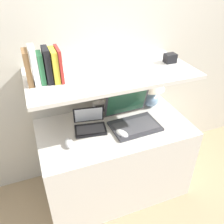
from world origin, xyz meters
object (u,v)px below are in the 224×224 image
Objects in this scene: laptop_large at (132,118)px; book_red at (59,64)px; table_lamp at (152,86)px; book_yellow at (54,65)px; router_box at (99,107)px; book_white at (34,66)px; computer_mouse at (122,134)px; book_black at (47,65)px; book_brown at (28,68)px; shelf_gadget at (170,58)px; laptop_small at (90,125)px; second_mouse at (69,143)px; book_green at (41,68)px.

book_red is at bearing 170.89° from laptop_large.
book_yellow reaches higher than table_lamp.
book_white is (-0.48, -0.18, 0.53)m from router_box.
book_yellow is (-0.41, 0.20, 0.54)m from computer_mouse.
laptop_large is at bearing -7.95° from book_black.
book_brown is 2.56× the size of shelf_gadget.
laptop_small is (-0.62, -0.15, -0.16)m from table_lamp.
book_white is 1.11× the size of book_red.
laptop_small is 2.68× the size of router_box.
second_mouse is 0.53× the size of book_black.
book_white reaches higher than book_yellow.
book_black reaches higher than book_yellow.
laptop_large reaches higher than router_box.
laptop_large is at bearing -9.51° from laptop_small.
book_green is 0.04m from book_black.
book_white reaches higher than laptop_small.
book_yellow is at bearing 0.00° from book_green.
book_yellow is at bearing 0.00° from book_white.
table_lamp is 0.99m from book_green.
second_mouse is 1.36× the size of shelf_gadget.
book_red is (-0.32, -0.18, 0.51)m from router_box.
laptop_large is at bearing 39.37° from computer_mouse.
book_black is at bearing -172.11° from table_lamp.
book_brown is (-0.58, 0.20, 0.55)m from computer_mouse.
book_brown is 0.20m from book_red.
computer_mouse is 0.59× the size of book_black.
book_black is at bearing 172.05° from laptop_large.
laptop_small is at bearing -7.03° from book_yellow.
second_mouse is 0.49× the size of book_white.
second_mouse is 0.57m from book_green.
computer_mouse is at bearing -39.88° from laptop_small.
book_brown is (-1.00, -0.12, 0.37)m from table_lamp.
router_box is 0.72m from shelf_gadget.
laptop_large is at bearing -8.58° from book_yellow.
second_mouse is 0.57m from book_red.
computer_mouse is at bearing -5.56° from second_mouse.
table_lamp is 1.52× the size of book_yellow.
book_green is at bearing 120.99° from second_mouse.
book_brown is (-0.72, 0.08, 0.52)m from laptop_large.
book_black reaches higher than second_mouse.
laptop_small is 0.24m from second_mouse.
book_black is 0.08m from book_red.
router_box is at bearing 20.65° from book_white.
laptop_large is at bearing -52.97° from router_box.
table_lamp is 0.82× the size of laptop_large.
book_red is (0.20, -0.00, -0.00)m from book_brown.
computer_mouse is 0.64× the size of book_yellow.
book_green reaches higher than laptop_large.
book_green is at bearing 0.00° from book_white.
computer_mouse is (0.21, -0.17, -0.02)m from laptop_small.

